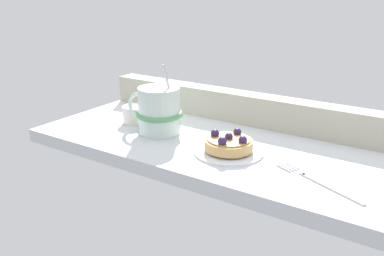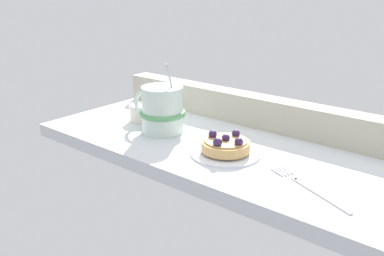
% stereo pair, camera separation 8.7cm
% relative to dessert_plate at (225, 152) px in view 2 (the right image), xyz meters
% --- Properties ---
extents(ground_plane, '(0.81, 0.35, 0.03)m').
position_rel_dessert_plate_xyz_m(ground_plane, '(-0.04, 0.04, -0.02)').
color(ground_plane, silver).
extents(window_rail_back, '(0.79, 0.05, 0.07)m').
position_rel_dessert_plate_xyz_m(window_rail_back, '(-0.04, 0.19, 0.03)').
color(window_rail_back, '#B2AD99').
rests_on(window_rail_back, ground_plane).
extents(dessert_plate, '(0.14, 0.14, 0.01)m').
position_rel_dessert_plate_xyz_m(dessert_plate, '(0.00, 0.00, 0.00)').
color(dessert_plate, silver).
rests_on(dessert_plate, ground_plane).
extents(raspberry_tart, '(0.10, 0.10, 0.04)m').
position_rel_dessert_plate_xyz_m(raspberry_tart, '(0.00, -0.00, 0.02)').
color(raspberry_tart, tan).
rests_on(raspberry_tart, dessert_plate).
extents(coffee_mug, '(0.14, 0.10, 0.16)m').
position_rel_dessert_plate_xyz_m(coffee_mug, '(-0.19, 0.02, 0.05)').
color(coffee_mug, silver).
rests_on(coffee_mug, ground_plane).
extents(dessert_fork, '(0.17, 0.09, 0.01)m').
position_rel_dessert_plate_xyz_m(dessert_fork, '(0.19, -0.03, -0.00)').
color(dessert_fork, silver).
rests_on(dessert_fork, ground_plane).
extents(sugar_bowl, '(0.06, 0.06, 0.04)m').
position_rel_dessert_plate_xyz_m(sugar_bowl, '(-0.28, 0.04, 0.02)').
color(sugar_bowl, silver).
rests_on(sugar_bowl, ground_plane).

